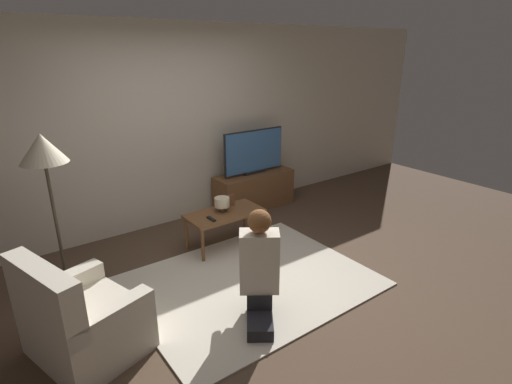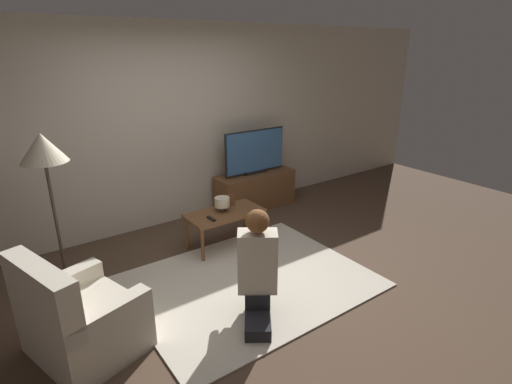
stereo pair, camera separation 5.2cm
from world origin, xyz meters
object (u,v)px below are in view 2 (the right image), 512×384
(tv, at_px, (255,152))
(person_kneeling, at_px, (258,265))
(floor_lamp, at_px, (44,157))
(table_lamp, at_px, (222,203))
(armchair, at_px, (80,321))
(coffee_table, at_px, (225,216))

(tv, height_order, person_kneeling, tv)
(floor_lamp, height_order, table_lamp, floor_lamp)
(armchair, distance_m, person_kneeling, 1.47)
(table_lamp, bearing_deg, tv, 36.45)
(armchair, bearing_deg, table_lamp, -79.87)
(floor_lamp, bearing_deg, coffee_table, -4.71)
(tv, relative_size, table_lamp, 5.57)
(person_kneeling, distance_m, table_lamp, 1.45)
(tv, bearing_deg, table_lamp, -143.55)
(coffee_table, xyz_separation_m, table_lamp, (-0.00, 0.05, 0.15))
(person_kneeling, bearing_deg, tv, -89.96)
(armchair, relative_size, person_kneeling, 0.96)
(tv, height_order, coffee_table, tv)
(floor_lamp, relative_size, armchair, 1.61)
(armchair, xyz_separation_m, table_lamp, (1.86, 0.94, 0.25))
(tv, xyz_separation_m, table_lamp, (-1.02, -0.75, -0.32))
(coffee_table, bearing_deg, table_lamp, 95.52)
(armchair, bearing_deg, tv, -76.20)
(person_kneeling, xyz_separation_m, table_lamp, (0.48, 1.37, 0.02))
(floor_lamp, relative_size, table_lamp, 8.76)
(armchair, bearing_deg, floor_lamp, -21.63)
(table_lamp, bearing_deg, coffee_table, -84.48)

